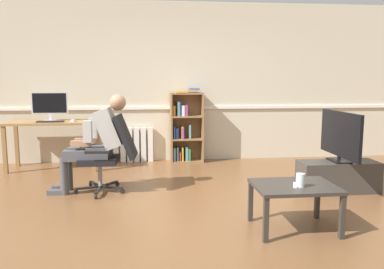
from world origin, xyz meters
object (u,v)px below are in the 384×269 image
object	(u,v)px
imac_monitor	(50,104)
office_chair	(111,151)
spare_remote	(295,185)
computer_desk	(53,128)
tv_screen	(340,135)
computer_mouse	(73,121)
person_seated	(96,141)
tv_stand	(338,176)
bookshelf	(185,127)
coffee_table	(294,190)
radiator	(130,145)
drinking_glass	(300,180)
keyboard	(50,122)

from	to	relation	value
imac_monitor	office_chair	xyz separation A→B (m)	(1.09, -1.48, -0.49)
imac_monitor	spare_remote	world-z (taller)	imac_monitor
computer_desk	tv_screen	size ratio (longest dim) A/B	1.41
computer_mouse	person_seated	world-z (taller)	person_seated
person_seated	tv_stand	bearing A→B (deg)	87.79
bookshelf	coffee_table	distance (m)	3.23
computer_desk	radiator	size ratio (longest dim) A/B	1.75
radiator	tv_stand	bearing A→B (deg)	-37.61
drinking_glass	spare_remote	bearing A→B (deg)	131.85
office_chair	coffee_table	size ratio (longest dim) A/B	1.30
computer_desk	spare_remote	distance (m)	4.06
computer_mouse	coffee_table	xyz separation A→B (m)	(2.53, -2.73, -0.39)
radiator	tv_stand	distance (m)	3.42
imac_monitor	tv_stand	bearing A→B (deg)	-24.29
computer_mouse	tv_stand	size ratio (longest dim) A/B	0.10
drinking_glass	imac_monitor	bearing A→B (deg)	134.29
computer_mouse	coffee_table	bearing A→B (deg)	-47.17
radiator	spare_remote	distance (m)	3.69
keyboard	tv_screen	bearing A→B (deg)	-21.85
computer_desk	bookshelf	distance (m)	2.13
bookshelf	radiator	xyz separation A→B (m)	(-0.94, 0.10, -0.30)
drinking_glass	bookshelf	bearing A→B (deg)	103.51
person_seated	coffee_table	xyz separation A→B (m)	(2.01, -1.46, -0.27)
tv_screen	computer_desk	bearing A→B (deg)	66.42
computer_desk	coffee_table	bearing A→B (deg)	-44.93
imac_monitor	keyboard	world-z (taller)	imac_monitor
office_chair	drinking_glass	size ratio (longest dim) A/B	7.77
tv_stand	coffee_table	size ratio (longest dim) A/B	1.31
person_seated	radiator	bearing A→B (deg)	173.44
imac_monitor	radiator	distance (m)	1.45
person_seated	drinking_glass	world-z (taller)	person_seated
drinking_glass	spare_remote	world-z (taller)	drinking_glass
tv_stand	tv_screen	bearing A→B (deg)	-0.04
bookshelf	tv_stand	world-z (taller)	bookshelf
imac_monitor	bookshelf	distance (m)	2.21
imac_monitor	computer_mouse	xyz separation A→B (m)	(0.38, -0.20, -0.25)
drinking_glass	office_chair	bearing A→B (deg)	140.46
office_chair	person_seated	bearing A→B (deg)	-90.00
bookshelf	coffee_table	world-z (taller)	bookshelf
imac_monitor	computer_mouse	world-z (taller)	imac_monitor
tv_stand	computer_desk	bearing A→B (deg)	156.38
tv_stand	person_seated	bearing A→B (deg)	174.30
keyboard	tv_stand	world-z (taller)	keyboard
person_seated	tv_stand	size ratio (longest dim) A/B	1.25
person_seated	tv_screen	bearing A→B (deg)	87.80
office_chair	tv_screen	size ratio (longest dim) A/B	1.00
computer_mouse	radiator	xyz separation A→B (m)	(0.84, 0.51, -0.48)
office_chair	person_seated	world-z (taller)	person_seated
person_seated	coffee_table	distance (m)	2.49
drinking_glass	computer_desk	bearing A→B (deg)	134.53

